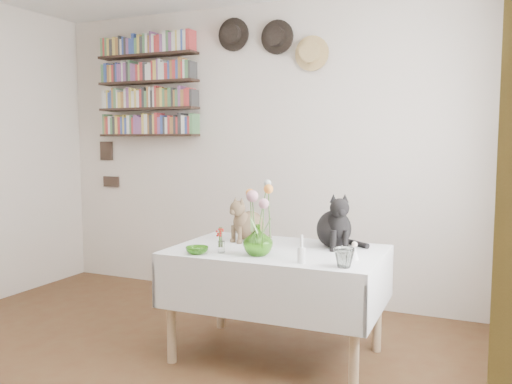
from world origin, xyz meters
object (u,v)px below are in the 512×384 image
at_px(dining_table, 277,276).
at_px(tabby_cat, 250,218).
at_px(black_cat, 334,219).
at_px(flower_vase, 258,240).
at_px(bookshelf_unit, 148,87).

bearing_deg(dining_table, tabby_cat, 145.04).
relative_size(dining_table, tabby_cat, 4.28).
height_order(dining_table, black_cat, black_cat).
distance_m(flower_vase, bookshelf_unit, 2.39).
bearing_deg(tabby_cat, flower_vase, -36.67).
xyz_separation_m(tabby_cat, bookshelf_unit, (-1.45, 0.92, 1.00)).
height_order(tabby_cat, black_cat, black_cat).
relative_size(black_cat, bookshelf_unit, 0.35).
relative_size(tabby_cat, bookshelf_unit, 0.30).
height_order(black_cat, flower_vase, black_cat).
bearing_deg(black_cat, tabby_cat, 152.63).
bearing_deg(tabby_cat, black_cat, 25.62).
bearing_deg(flower_vase, bookshelf_unit, 141.82).
height_order(black_cat, bookshelf_unit, bookshelf_unit).
distance_m(black_cat, flower_vase, 0.55).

